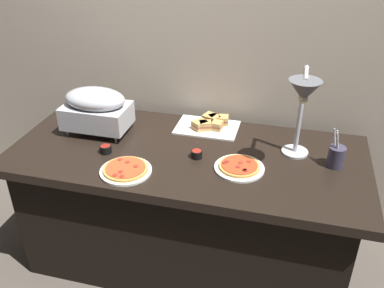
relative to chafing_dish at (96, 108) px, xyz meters
The scene contains 11 objects.
ground_plane 1.07m from the chafing_dish, ahead, with size 8.00×8.00×0.00m, color #4C443D.
back_wall 0.75m from the chafing_dish, 36.55° to the left, with size 4.40×0.04×2.40m, color #B7A893.
buffet_table 0.77m from the chafing_dish, ahead, with size 1.90×0.84×0.76m.
chafing_dish is the anchor object (origin of this frame).
heat_lamp 1.14m from the chafing_dish, ahead, with size 0.15×0.32×0.49m.
pizza_plate_front 0.89m from the chafing_dish, 12.44° to the right, with size 0.25×0.25×0.03m.
pizza_plate_center 0.49m from the chafing_dish, 48.47° to the right, with size 0.26×0.26×0.03m.
sandwich_platter 0.66m from the chafing_dish, 18.74° to the left, with size 0.36×0.25×0.06m.
sauce_cup_near 0.28m from the chafing_dish, 55.85° to the right, with size 0.06×0.06×0.04m.
sauce_cup_far 0.65m from the chafing_dish, 12.21° to the right, with size 0.06×0.06×0.04m.
utensil_holder 1.32m from the chafing_dish, ahead, with size 0.08×0.08×0.20m.
Camera 1 is at (0.52, -1.87, 1.92)m, focal length 39.42 mm.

